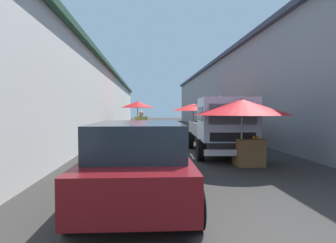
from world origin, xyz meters
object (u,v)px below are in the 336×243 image
object	(u,v)px
hatchback_car	(139,161)
vendor_by_crates	(141,128)
fruit_stall_near_left	(219,106)
delivery_truck	(222,128)
fruit_stall_mid_lane	(137,109)
fruit_stall_far_left	(194,110)
fruit_stall_near_right	(243,112)
fruit_stall_far_right	(230,106)
parked_scooter	(213,129)

from	to	relation	value
hatchback_car	vendor_by_crates	size ratio (longest dim) A/B	2.40
vendor_by_crates	fruit_stall_near_left	bearing A→B (deg)	-74.09
delivery_truck	vendor_by_crates	bearing A→B (deg)	56.01
fruit_stall_mid_lane	fruit_stall_far_left	distance (m)	4.06
fruit_stall_mid_lane	fruit_stall_near_right	world-z (taller)	fruit_stall_mid_lane
fruit_stall_near_left	fruit_stall_far_right	size ratio (longest dim) A/B	1.01
delivery_truck	vendor_by_crates	xyz separation A→B (m)	(1.95, 2.90, -0.09)
fruit_stall_mid_lane	delivery_truck	world-z (taller)	fruit_stall_mid_lane
fruit_stall_mid_lane	parked_scooter	xyz separation A→B (m)	(-1.38, -5.02, -1.34)
delivery_truck	parked_scooter	xyz separation A→B (m)	(8.38, -1.67, -0.59)
fruit_stall_far_left	hatchback_car	distance (m)	12.95
fruit_stall_far_left	hatchback_car	size ratio (longest dim) A/B	0.70
delivery_truck	parked_scooter	world-z (taller)	delivery_truck
fruit_stall_far_left	fruit_stall_far_right	size ratio (longest dim) A/B	1.12
fruit_stall_far_left	delivery_truck	xyz separation A→B (m)	(-8.00, 0.30, -0.65)
vendor_by_crates	fruit_stall_far_left	bearing A→B (deg)	-27.93
fruit_stall_far_right	delivery_truck	xyz separation A→B (m)	(-5.14, 1.84, -0.86)
fruit_stall_far_right	delivery_truck	bearing A→B (deg)	160.31
fruit_stall_far_left	delivery_truck	distance (m)	8.03
fruit_stall_near_right	fruit_stall_near_left	bearing A→B (deg)	-5.94
fruit_stall_far_right	delivery_truck	world-z (taller)	fruit_stall_far_right
fruit_stall_mid_lane	delivery_truck	xyz separation A→B (m)	(-9.76, -3.35, -0.74)
fruit_stall_mid_lane	delivery_truck	size ratio (longest dim) A/B	0.47
fruit_stall_near_left	vendor_by_crates	distance (m)	3.83
fruit_stall_mid_lane	parked_scooter	distance (m)	5.37
hatchback_car	delivery_truck	bearing A→B (deg)	-31.72
fruit_stall_near_right	parked_scooter	world-z (taller)	fruit_stall_near_right
fruit_stall_mid_lane	fruit_stall_far_right	xyz separation A→B (m)	(-4.62, -5.19, 0.11)
fruit_stall_far_left	fruit_stall_near_right	bearing A→B (deg)	179.39
fruit_stall_near_left	delivery_truck	world-z (taller)	fruit_stall_near_left
fruit_stall_far_right	hatchback_car	world-z (taller)	fruit_stall_far_right
fruit_stall_near_left	delivery_truck	size ratio (longest dim) A/B	0.50
hatchback_car	fruit_stall_near_left	bearing A→B (deg)	-24.83
fruit_stall_near_left	parked_scooter	bearing A→B (deg)	-10.45
fruit_stall_far_right	fruit_stall_near_right	bearing A→B (deg)	166.19
fruit_stall_far_right	fruit_stall_mid_lane	bearing A→B (deg)	48.28
fruit_stall_near_right	hatchback_car	xyz separation A→B (m)	(-3.03, 3.01, -0.87)
fruit_stall_mid_lane	fruit_stall_far_right	distance (m)	6.95
delivery_truck	hatchback_car	bearing A→B (deg)	148.28
fruit_stall_near_left	hatchback_car	world-z (taller)	fruit_stall_near_left
fruit_stall_near_right	delivery_truck	distance (m)	1.63
fruit_stall_far_left	delivery_truck	bearing A→B (deg)	177.82
fruit_stall_far_left	parked_scooter	size ratio (longest dim) A/B	1.65
hatchback_car	delivery_truck	xyz separation A→B (m)	(4.53, -2.80, 0.30)
hatchback_car	vendor_by_crates	bearing A→B (deg)	0.86
fruit_stall_far_right	hatchback_car	distance (m)	10.79
fruit_stall_near_right	fruit_stall_far_right	xyz separation A→B (m)	(6.64, -1.63, 0.29)
parked_scooter	hatchback_car	bearing A→B (deg)	160.91
vendor_by_crates	fruit_stall_near_right	bearing A→B (deg)	-138.13
fruit_stall_far_right	vendor_by_crates	distance (m)	5.78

